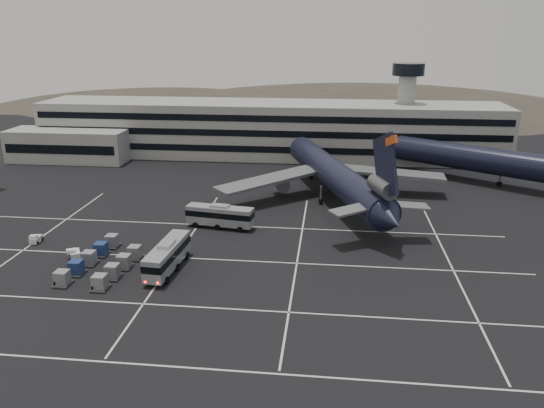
% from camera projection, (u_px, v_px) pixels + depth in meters
% --- Properties ---
extents(ground, '(260.00, 260.00, 0.00)m').
position_uv_depth(ground, '(209.00, 271.00, 74.02)').
color(ground, black).
rests_on(ground, ground).
extents(lane_markings, '(90.00, 55.62, 0.01)m').
position_uv_depth(lane_markings, '(217.00, 269.00, 74.60)').
color(lane_markings, silver).
rests_on(lane_markings, ground).
extents(terminal, '(125.00, 26.00, 24.00)m').
position_uv_depth(terminal, '(258.00, 130.00, 139.24)').
color(terminal, gray).
rests_on(terminal, ground).
extents(hills, '(352.00, 180.00, 44.00)m').
position_uv_depth(hills, '(335.00, 133.00, 236.22)').
color(hills, '#38332B').
rests_on(hills, ground).
extents(trijet_main, '(44.94, 56.11, 18.08)m').
position_uv_depth(trijet_main, '(335.00, 175.00, 102.53)').
color(trijet_main, black).
rests_on(trijet_main, ground).
extents(trijet_far, '(50.79, 37.84, 18.08)m').
position_uv_depth(trijet_far, '(507.00, 162.00, 111.54)').
color(trijet_far, black).
rests_on(trijet_far, ground).
extents(bus_near, '(3.67, 12.06, 4.20)m').
position_uv_depth(bus_near, '(167.00, 255.00, 73.72)').
color(bus_near, '#9C9FA4').
rests_on(bus_near, ground).
extents(bus_far, '(11.78, 4.43, 4.06)m').
position_uv_depth(bus_far, '(220.00, 215.00, 89.62)').
color(bus_far, '#9C9FA4').
rests_on(bus_far, ground).
extents(tug_a, '(1.48, 2.31, 1.42)m').
position_uv_depth(tug_a, '(36.00, 239.00, 83.64)').
color(tug_a, silver).
rests_on(tug_a, ground).
extents(tug_b, '(2.55, 2.87, 1.59)m').
position_uv_depth(tug_b, '(75.00, 254.00, 77.93)').
color(tug_b, silver).
rests_on(tug_b, ground).
extents(uld_cluster, '(8.83, 16.26, 2.02)m').
position_uv_depth(uld_cluster, '(102.00, 262.00, 74.61)').
color(uld_cluster, '#2D2D30').
rests_on(uld_cluster, ground).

